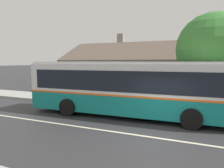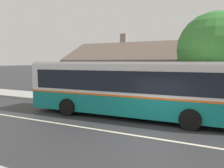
{
  "view_description": "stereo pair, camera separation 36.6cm",
  "coord_description": "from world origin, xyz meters",
  "px_view_note": "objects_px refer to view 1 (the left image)",
  "views": [
    {
      "loc": [
        2.02,
        -8.68,
        3.13
      ],
      "look_at": [
        -3.49,
        3.43,
        1.76
      ],
      "focal_mm": 35.0,
      "sensor_mm": 36.0,
      "label": 1
    },
    {
      "loc": [
        2.35,
        -8.52,
        3.13
      ],
      "look_at": [
        -3.49,
        3.43,
        1.76
      ],
      "focal_mm": 35.0,
      "sensor_mm": 36.0,
      "label": 2
    }
  ],
  "objects_px": {
    "bench_down_street": "(131,99)",
    "street_tree_primary": "(213,50)",
    "transit_bus": "(127,87)",
    "bench_by_building": "(76,94)"
  },
  "relations": [
    {
      "from": "bench_by_building",
      "to": "bench_down_street",
      "type": "height_order",
      "value": "same"
    },
    {
      "from": "transit_bus",
      "to": "bench_by_building",
      "type": "bearing_deg",
      "value": 152.67
    },
    {
      "from": "bench_by_building",
      "to": "transit_bus",
      "type": "bearing_deg",
      "value": -27.33
    },
    {
      "from": "bench_down_street",
      "to": "street_tree_primary",
      "type": "relative_size",
      "value": 0.26
    },
    {
      "from": "transit_bus",
      "to": "bench_down_street",
      "type": "bearing_deg",
      "value": 103.45
    },
    {
      "from": "bench_by_building",
      "to": "bench_down_street",
      "type": "relative_size",
      "value": 1.0
    },
    {
      "from": "transit_bus",
      "to": "bench_by_building",
      "type": "xyz_separation_m",
      "value": [
        -5.34,
        2.76,
        -1.12
      ]
    },
    {
      "from": "bench_down_street",
      "to": "bench_by_building",
      "type": "bearing_deg",
      "value": 175.04
    },
    {
      "from": "bench_by_building",
      "to": "street_tree_primary",
      "type": "height_order",
      "value": "street_tree_primary"
    },
    {
      "from": "transit_bus",
      "to": "bench_by_building",
      "type": "relative_size",
      "value": 7.2
    }
  ]
}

